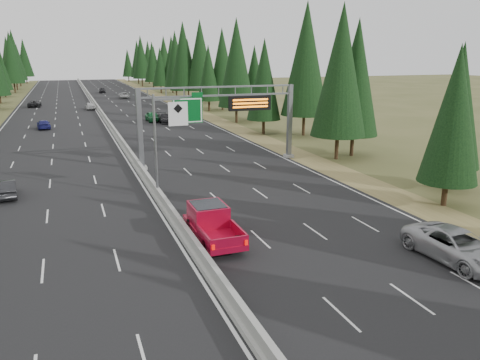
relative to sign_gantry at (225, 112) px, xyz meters
name	(u,v)px	position (x,y,z in m)	size (l,w,h in m)	color
road	(102,115)	(-8.92, 45.12, -5.23)	(32.00, 260.00, 0.08)	black
shoulder_right	(195,111)	(8.88, 45.12, -5.24)	(3.60, 260.00, 0.06)	olive
median_barrier	(102,113)	(-8.92, 45.12, -4.85)	(0.70, 260.00, 0.85)	gray
sign_gantry	(225,112)	(0.00, 0.00, 0.00)	(16.75, 0.98, 7.80)	slate
hov_sign_pole	(163,139)	(-8.33, -9.92, -0.54)	(2.80, 0.50, 8.00)	slate
tree_row_right	(234,63)	(13.24, 34.41, 4.15)	(11.13, 240.02, 18.87)	black
silver_minivan	(457,246)	(4.10, -26.88, -4.33)	(2.83, 6.15, 1.71)	#A4A5A9
red_pickup	(211,220)	(-7.42, -19.11, -4.07)	(2.21, 6.20, 2.02)	black
car_ahead_green	(152,117)	(-1.60, 33.37, -4.39)	(1.89, 4.70, 1.60)	#176630
car_ahead_dkred	(184,111)	(5.36, 40.11, -4.53)	(1.39, 3.98, 1.31)	#57120C
car_ahead_dkgrey	(164,118)	(-0.06, 31.08, -4.45)	(2.08, 5.12, 1.49)	black
car_ahead_white	(124,95)	(-0.84, 78.34, -4.48)	(2.36, 5.12, 1.42)	#B8B8B8
car_ahead_far	(102,90)	(-4.66, 98.20, -4.44)	(1.76, 4.38, 1.49)	black
car_onc_near	(6,188)	(-20.00, -5.38, -4.51)	(1.45, 4.15, 1.37)	black
car_onc_blue	(44,124)	(-18.38, 31.12, -4.54)	(1.82, 4.48, 1.30)	navy
car_onc_white	(90,106)	(-10.42, 55.10, -4.45)	(1.75, 4.34, 1.48)	#BDBDBD
car_onc_far	(34,104)	(-21.20, 64.45, -4.49)	(2.31, 5.01, 1.39)	black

